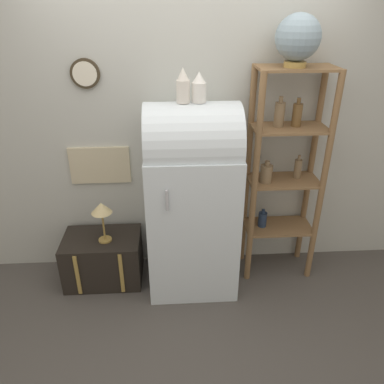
{
  "coord_description": "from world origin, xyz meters",
  "views": [
    {
      "loc": [
        -0.16,
        -2.4,
        2.22
      ],
      "look_at": [
        -0.0,
        0.24,
        0.87
      ],
      "focal_mm": 35.0,
      "sensor_mm": 36.0,
      "label": 1
    }
  ],
  "objects_px": {
    "vase_left": "(183,87)",
    "desk_lamp": "(102,211)",
    "globe": "(298,38)",
    "refrigerator": "(192,197)",
    "suitcase_trunk": "(104,258)",
    "vase_center": "(199,88)"
  },
  "relations": [
    {
      "from": "vase_center",
      "to": "desk_lamp",
      "type": "xyz_separation_m",
      "value": [
        -0.78,
        0.01,
        -0.97
      ]
    },
    {
      "from": "vase_center",
      "to": "desk_lamp",
      "type": "relative_size",
      "value": 0.58
    },
    {
      "from": "refrigerator",
      "to": "desk_lamp",
      "type": "bearing_deg",
      "value": 178.67
    },
    {
      "from": "suitcase_trunk",
      "to": "vase_center",
      "type": "distance_m",
      "value": 1.69
    },
    {
      "from": "suitcase_trunk",
      "to": "vase_center",
      "type": "relative_size",
      "value": 3.1
    },
    {
      "from": "globe",
      "to": "vase_center",
      "type": "xyz_separation_m",
      "value": [
        -0.69,
        -0.09,
        -0.31
      ]
    },
    {
      "from": "refrigerator",
      "to": "desk_lamp",
      "type": "xyz_separation_m",
      "value": [
        -0.73,
        0.02,
        -0.11
      ]
    },
    {
      "from": "refrigerator",
      "to": "vase_left",
      "type": "distance_m",
      "value": 0.88
    },
    {
      "from": "suitcase_trunk",
      "to": "vase_left",
      "type": "distance_m",
      "value": 1.65
    },
    {
      "from": "vase_center",
      "to": "desk_lamp",
      "type": "distance_m",
      "value": 1.24
    },
    {
      "from": "suitcase_trunk",
      "to": "refrigerator",
      "type": "bearing_deg",
      "value": -4.27
    },
    {
      "from": "refrigerator",
      "to": "globe",
      "type": "relative_size",
      "value": 4.45
    },
    {
      "from": "globe",
      "to": "refrigerator",
      "type": "bearing_deg",
      "value": -172.95
    },
    {
      "from": "vase_left",
      "to": "desk_lamp",
      "type": "relative_size",
      "value": 0.67
    },
    {
      "from": "globe",
      "to": "vase_left",
      "type": "distance_m",
      "value": 0.86
    },
    {
      "from": "desk_lamp",
      "to": "refrigerator",
      "type": "bearing_deg",
      "value": -1.33
    },
    {
      "from": "vase_left",
      "to": "desk_lamp",
      "type": "xyz_separation_m",
      "value": [
        -0.67,
        0.02,
        -0.98
      ]
    },
    {
      "from": "desk_lamp",
      "to": "globe",
      "type": "bearing_deg",
      "value": 2.9
    },
    {
      "from": "refrigerator",
      "to": "suitcase_trunk",
      "type": "bearing_deg",
      "value": 175.73
    },
    {
      "from": "suitcase_trunk",
      "to": "globe",
      "type": "xyz_separation_m",
      "value": [
        1.51,
        0.03,
        1.78
      ]
    },
    {
      "from": "globe",
      "to": "vase_center",
      "type": "distance_m",
      "value": 0.76
    },
    {
      "from": "suitcase_trunk",
      "to": "desk_lamp",
      "type": "height_order",
      "value": "desk_lamp"
    }
  ]
}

